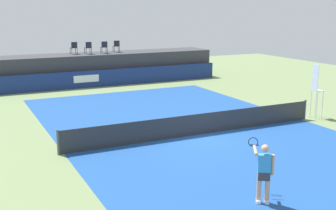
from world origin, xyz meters
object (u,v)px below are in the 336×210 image
at_px(net_post_far, 305,110).
at_px(net_post_near, 58,142).
at_px(spectator_chair_left, 88,47).
at_px(spectator_chair_right, 116,46).
at_px(tennis_player, 264,171).
at_px(spectator_chair_center, 104,47).
at_px(umpire_chair, 316,87).
at_px(spectator_chair_far_left, 74,47).
at_px(tennis_ball, 193,89).

bearing_deg(net_post_far, net_post_near, 180.00).
relative_size(spectator_chair_left, spectator_chair_right, 1.00).
height_order(spectator_chair_left, tennis_player, spectator_chair_left).
height_order(spectator_chair_center, umpire_chair, spectator_chair_center).
bearing_deg(tennis_player, net_post_near, 123.07).
distance_m(spectator_chair_center, net_post_far, 16.22).
bearing_deg(spectator_chair_left, spectator_chair_center, -1.94).
relative_size(spectator_chair_left, net_post_far, 0.89).
bearing_deg(spectator_chair_far_left, net_post_far, -63.20).
xyz_separation_m(net_post_near, tennis_ball, (11.34, 9.68, -0.46)).
distance_m(net_post_near, tennis_player, 8.13).
distance_m(spectator_chair_far_left, spectator_chair_right, 3.26).
bearing_deg(spectator_chair_far_left, umpire_chair, -61.29).
height_order(spectator_chair_far_left, net_post_far, spectator_chair_far_left).
bearing_deg(tennis_ball, spectator_chair_center, 130.71).
distance_m(spectator_chair_left, umpire_chair, 16.88).
distance_m(umpire_chair, net_post_far, 1.27).
height_order(spectator_chair_center, tennis_ball, spectator_chair_center).
height_order(net_post_near, tennis_ball, net_post_near).
xyz_separation_m(spectator_chair_far_left, net_post_far, (7.83, -15.49, -2.19)).
bearing_deg(spectator_chair_center, umpire_chair, -67.19).
height_order(spectator_chair_center, tennis_player, spectator_chair_center).
relative_size(spectator_chair_left, spectator_chair_center, 1.00).
distance_m(net_post_near, tennis_ball, 14.92).
height_order(spectator_chair_right, net_post_far, spectator_chair_right).
height_order(spectator_chair_left, net_post_far, spectator_chair_left).
bearing_deg(spectator_chair_far_left, tennis_ball, -40.64).
xyz_separation_m(spectator_chair_left, spectator_chair_center, (1.20, -0.04, 0.00)).
bearing_deg(spectator_chair_left, tennis_ball, -42.90).
bearing_deg(umpire_chair, net_post_far, -179.16).
height_order(spectator_chair_far_left, tennis_player, spectator_chair_far_left).
height_order(spectator_chair_far_left, umpire_chair, spectator_chair_far_left).
relative_size(spectator_chair_far_left, umpire_chair, 0.32).
height_order(umpire_chair, tennis_player, umpire_chair).
bearing_deg(net_post_far, tennis_player, -139.53).
bearing_deg(net_post_far, spectator_chair_right, 106.44).
height_order(tennis_player, tennis_ball, tennis_player).
xyz_separation_m(spectator_chair_far_left, umpire_chair, (8.48, -15.48, -1.11)).
distance_m(spectator_chair_far_left, spectator_chair_center, 2.21).
relative_size(spectator_chair_far_left, tennis_ball, 13.06).
bearing_deg(tennis_ball, tennis_player, -112.76).
height_order(spectator_chair_far_left, spectator_chair_left, same).
bearing_deg(tennis_ball, spectator_chair_right, 121.26).
bearing_deg(tennis_ball, net_post_far, -83.77).
height_order(spectator_chair_far_left, spectator_chair_right, same).
relative_size(spectator_chair_left, umpire_chair, 0.32).
bearing_deg(tennis_ball, spectator_chair_left, 137.10).
relative_size(spectator_chair_left, tennis_player, 0.50).
xyz_separation_m(spectator_chair_far_left, spectator_chair_right, (3.26, -0.03, 0.00)).
distance_m(spectator_chair_center, tennis_player, 22.03).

